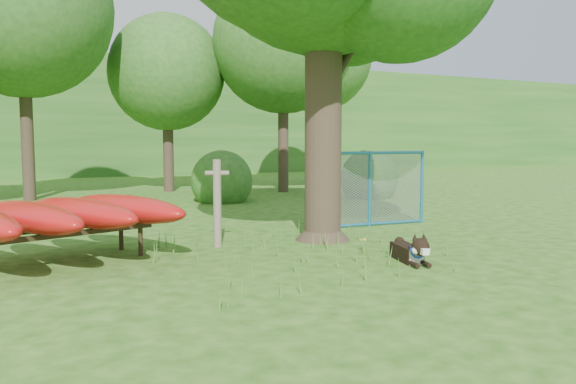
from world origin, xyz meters
name	(u,v)px	position (x,y,z in m)	size (l,w,h in m)	color
ground	(315,274)	(0.00, 0.00, 0.00)	(80.00, 80.00, 0.00)	#245110
wooden_post	(217,201)	(-0.50, 2.43, 0.78)	(0.40, 0.19, 1.47)	#685F4E
kayak_rack	(56,215)	(-3.02, 2.26, 0.71)	(3.73, 3.35, 0.93)	black
husky_dog	(411,251)	(1.60, -0.04, 0.17)	(0.49, 1.07, 0.49)	black
fence_section	(370,189)	(3.10, 3.16, 0.78)	(2.67, 0.27, 2.61)	teal
wildflower_clump	(363,241)	(1.49, 1.03, 0.17)	(0.09, 0.09, 0.21)	#477E29
bg_tree_b	(22,8)	(-3.00, 12.00, 5.61)	(5.20, 5.20, 8.22)	#33261B
bg_tree_c	(167,73)	(1.50, 13.00, 4.11)	(4.00, 4.00, 6.12)	#33261B
bg_tree_d	(283,43)	(5.00, 11.00, 5.08)	(4.80, 4.80, 7.50)	#33261B
bg_tree_e	(316,56)	(8.00, 14.00, 5.23)	(4.60, 4.60, 7.55)	#33261B
shrub_right	(369,198)	(6.50, 8.00, 0.00)	(1.80, 1.80, 1.80)	#285A1D
shrub_mid	(222,202)	(2.00, 9.00, 0.00)	(1.80, 1.80, 1.80)	#285A1D
wooded_hillside	(73,119)	(0.00, 28.00, 3.00)	(80.00, 12.00, 6.00)	#285A1D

